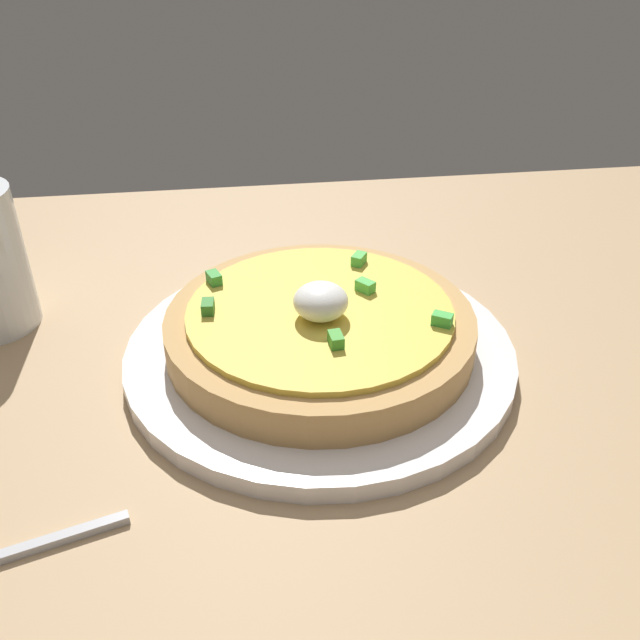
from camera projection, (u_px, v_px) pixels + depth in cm
name	position (u px, v px, depth cm)	size (l,w,h in cm)	color
dining_table	(367.00, 421.00, 44.75)	(99.64, 77.56, 2.63)	tan
plate	(320.00, 352.00, 47.98)	(26.93, 26.93, 1.29)	white
pizza	(320.00, 326.00, 46.81)	(21.09, 21.09, 5.31)	tan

